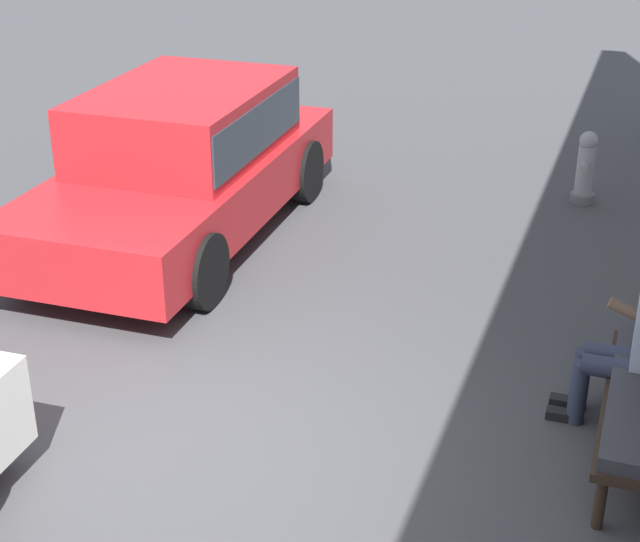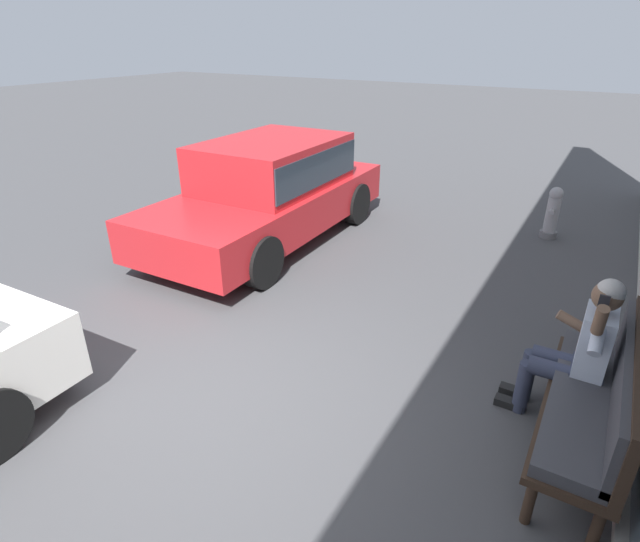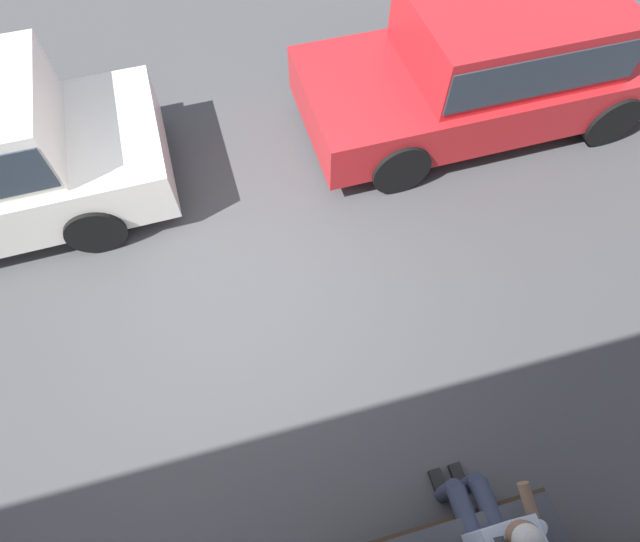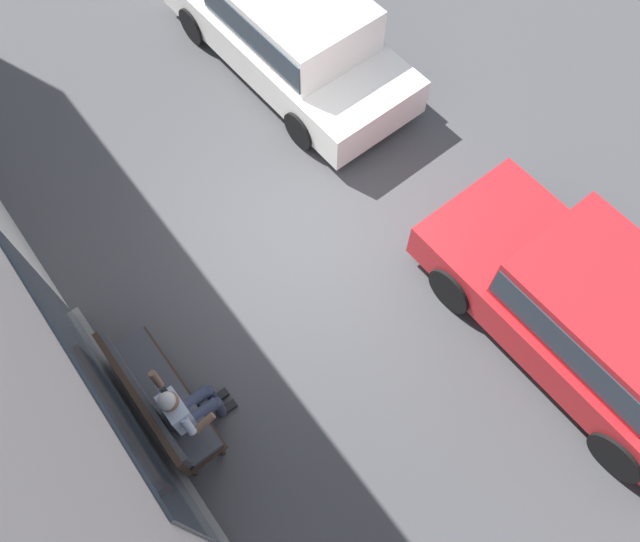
% 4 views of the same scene
% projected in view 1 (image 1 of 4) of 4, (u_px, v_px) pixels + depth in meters
% --- Properties ---
extents(ground_plane, '(60.00, 60.00, 0.00)m').
position_uv_depth(ground_plane, '(196.00, 458.00, 6.59)').
color(ground_plane, '#424244').
extents(person_on_phone, '(0.73, 0.74, 1.32)m').
position_uv_depth(person_on_phone, '(635.00, 339.00, 6.67)').
color(person_on_phone, '#2D3347').
rests_on(person_on_phone, ground_plane).
extents(parked_car_near, '(4.38, 1.97, 1.51)m').
position_uv_depth(parked_car_near, '(183.00, 157.00, 9.71)').
color(parked_car_near, red).
rests_on(parked_car_near, ground_plane).
extents(fire_hydrant, '(0.38, 0.26, 0.81)m').
position_uv_depth(fire_hydrant, '(585.00, 168.00, 10.70)').
color(fire_hydrant, slate).
rests_on(fire_hydrant, ground_plane).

